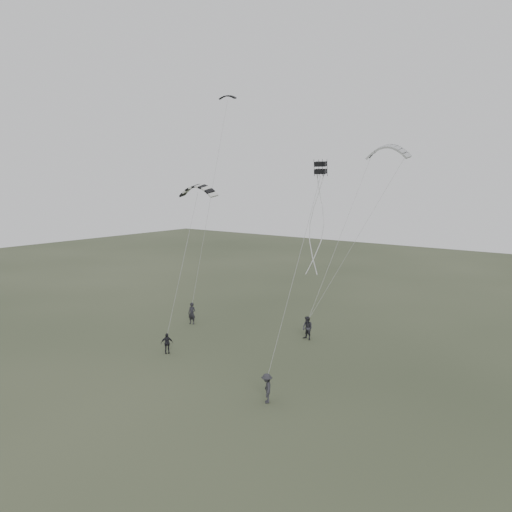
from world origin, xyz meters
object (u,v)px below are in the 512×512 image
Objects in this scene: flyer_center at (167,343)px; kite_dark_small at (227,96)px; flyer_left at (192,313)px; flyer_right at (307,328)px; kite_box at (321,168)px; kite_striped at (198,186)px; kite_pale_large at (388,146)px; flyer_far at (267,388)px.

kite_dark_small is (-3.17, 10.79, 19.03)m from flyer_center.
flyer_left is 10.59m from flyer_right.
flyer_center is 2.08× the size of kite_box.
kite_striped is (2.01, -1.09, 11.05)m from flyer_left.
flyer_left reaches higher than flyer_right.
flyer_center is at bearing -125.62° from kite_pale_large.
kite_pale_large is at bearing 143.53° from flyer_far.
kite_dark_small is 17.64m from kite_box.
flyer_left is 2.63× the size of kite_box.
kite_pale_large is at bearing 76.88° from flyer_right.
flyer_right is 21.27m from kite_dark_small.
flyer_center is 22.10m from kite_dark_small.
flyer_far is 18.35m from kite_striped.
kite_pale_large is (3.30, 6.68, 14.23)m from flyer_right.
flyer_far is (4.06, -11.12, -0.08)m from flyer_right.
flyer_center is 0.42× the size of kite_pale_large.
kite_dark_small reaches higher than flyer_center.
kite_pale_large is (12.96, 4.74, -4.61)m from kite_dark_small.
flyer_center is at bearing -113.11° from flyer_right.
kite_box is at bearing -41.27° from flyer_right.
kite_pale_large is at bearing 36.17° from kite_striped.
kite_box is at bearing 136.09° from flyer_far.
kite_pale_large reaches higher than flyer_far.
flyer_left reaches higher than flyer_far.
kite_box is (1.18, -12.94, -2.00)m from kite_pale_large.
flyer_far is 0.47× the size of kite_pale_large.
flyer_far is at bearing -65.06° from flyer_center.
flyer_center is 0.44× the size of kite_striped.
kite_dark_small reaches higher than kite_pale_large.
flyer_right is 2.57× the size of kite_box.
flyer_right is 14.46m from kite_box.
kite_box is (12.80, -2.83, 1.16)m from kite_striped.
kite_pale_large is 15.71m from kite_striped.
flyer_left is at bearing 148.27° from kite_box.
kite_box is at bearing -39.66° from flyer_center.
flyer_center is 0.89× the size of flyer_far.
kite_striped reaches higher than flyer_center.
flyer_far reaches higher than flyer_center.
flyer_right reaches higher than flyer_center.
kite_pale_large reaches higher than kite_striped.
flyer_left is 1.13× the size of flyer_far.
kite_box is (10.98, 2.60, 12.42)m from flyer_center.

